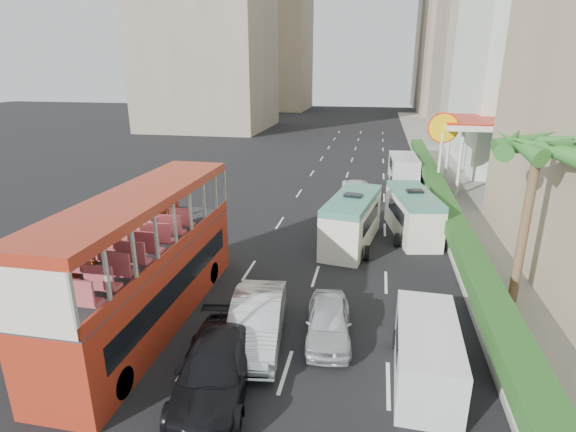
% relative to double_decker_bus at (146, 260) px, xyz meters
% --- Properties ---
extents(ground_plane, '(200.00, 200.00, 0.00)m').
position_rel_double_decker_bus_xyz_m(ground_plane, '(6.00, 0.00, -2.53)').
color(ground_plane, black).
rests_on(ground_plane, ground).
extents(double_decker_bus, '(2.50, 11.00, 5.06)m').
position_rel_double_decker_bus_xyz_m(double_decker_bus, '(0.00, 0.00, 0.00)').
color(double_decker_bus, '#A32B17').
rests_on(double_decker_bus, ground).
extents(car_silver_lane_a, '(2.37, 5.16, 1.64)m').
position_rel_double_decker_bus_xyz_m(car_silver_lane_a, '(4.28, -0.54, -2.53)').
color(car_silver_lane_a, silver).
rests_on(car_silver_lane_a, ground).
extents(car_silver_lane_b, '(1.94, 4.01, 1.32)m').
position_rel_double_decker_bus_xyz_m(car_silver_lane_b, '(6.72, 0.17, -2.53)').
color(car_silver_lane_b, silver).
rests_on(car_silver_lane_b, ground).
extents(car_black, '(2.86, 5.41, 1.50)m').
position_rel_double_decker_bus_xyz_m(car_black, '(3.72, -3.23, -2.53)').
color(car_black, black).
rests_on(car_black, ground).
extents(van_asset, '(2.49, 4.47, 1.18)m').
position_rel_double_decker_bus_xyz_m(van_asset, '(6.76, 18.68, -2.53)').
color(van_asset, silver).
rests_on(van_asset, ground).
extents(minibus_near, '(3.01, 6.33, 2.70)m').
position_rel_double_decker_bus_xyz_m(minibus_near, '(6.95, 9.35, -1.18)').
color(minibus_near, silver).
rests_on(minibus_near, ground).
extents(minibus_far, '(2.97, 6.00, 2.55)m').
position_rel_double_decker_bus_xyz_m(minibus_far, '(10.26, 11.43, -1.26)').
color(minibus_far, silver).
rests_on(minibus_far, ground).
extents(panel_van_near, '(1.94, 4.56, 1.80)m').
position_rel_double_decker_bus_xyz_m(panel_van_near, '(9.89, -1.43, -1.63)').
color(panel_van_near, silver).
rests_on(panel_van_near, ground).
extents(panel_van_far, '(2.40, 5.40, 2.12)m').
position_rel_double_decker_bus_xyz_m(panel_van_far, '(10.37, 24.67, -1.47)').
color(panel_van_far, silver).
rests_on(panel_van_far, ground).
extents(sidewalk, '(6.00, 120.00, 0.18)m').
position_rel_double_decker_bus_xyz_m(sidewalk, '(15.00, 25.00, -2.44)').
color(sidewalk, '#99968C').
rests_on(sidewalk, ground).
extents(kerb_wall, '(0.30, 44.00, 1.00)m').
position_rel_double_decker_bus_xyz_m(kerb_wall, '(12.20, 14.00, -1.85)').
color(kerb_wall, silver).
rests_on(kerb_wall, sidewalk).
extents(hedge, '(1.10, 44.00, 0.70)m').
position_rel_double_decker_bus_xyz_m(hedge, '(12.20, 14.00, -1.00)').
color(hedge, '#2D6626').
rests_on(hedge, kerb_wall).
extents(palm_tree, '(0.36, 0.36, 6.40)m').
position_rel_double_decker_bus_xyz_m(palm_tree, '(13.80, 4.00, 0.85)').
color(palm_tree, brown).
rests_on(palm_tree, sidewalk).
extents(shell_station, '(6.50, 8.00, 5.50)m').
position_rel_double_decker_bus_xyz_m(shell_station, '(16.00, 23.00, 0.22)').
color(shell_station, silver).
rests_on(shell_station, ground).
extents(tower_far_b, '(14.00, 14.00, 40.00)m').
position_rel_double_decker_bus_xyz_m(tower_far_b, '(23.00, 104.00, 17.47)').
color(tower_far_b, gray).
rests_on(tower_far_b, ground).
extents(tower_left_b, '(16.00, 16.00, 46.00)m').
position_rel_double_decker_bus_xyz_m(tower_left_b, '(-16.00, 90.00, 20.47)').
color(tower_left_b, tan).
rests_on(tower_left_b, ground).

